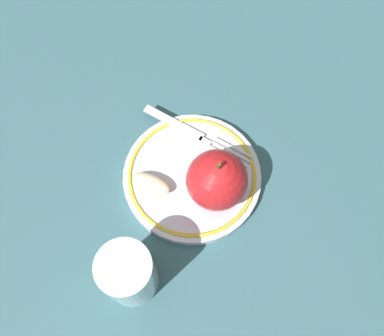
{
  "coord_description": "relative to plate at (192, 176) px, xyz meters",
  "views": [
    {
      "loc": [
        0.23,
        -0.02,
        0.57
      ],
      "look_at": [
        -0.0,
        0.02,
        0.04
      ],
      "focal_mm": 40.0,
      "sensor_mm": 36.0,
      "label": 1
    }
  ],
  "objects": [
    {
      "name": "ground_plane",
      "position": [
        0.0,
        -0.02,
        -0.01
      ],
      "size": [
        2.0,
        2.0,
        0.0
      ],
      "primitive_type": "plane",
      "color": "#335A62"
    },
    {
      "name": "plate",
      "position": [
        0.0,
        0.0,
        0.0
      ],
      "size": [
        0.2,
        0.2,
        0.02
      ],
      "color": "silver",
      "rests_on": "ground_plane"
    },
    {
      "name": "apple_red_whole",
      "position": [
        0.03,
        0.03,
        0.05
      ],
      "size": [
        0.08,
        0.08,
        0.09
      ],
      "color": "red",
      "rests_on": "plate"
    },
    {
      "name": "apple_slice_front",
      "position": [
        0.01,
        -0.06,
        0.02
      ],
      "size": [
        0.05,
        0.06,
        0.02
      ],
      "primitive_type": "ellipsoid",
      "rotation": [
        0.0,
        0.0,
        1.02
      ],
      "color": "beige",
      "rests_on": "plate"
    },
    {
      "name": "fork",
      "position": [
        -0.06,
        0.01,
        0.01
      ],
      "size": [
        0.13,
        0.15,
        0.0
      ],
      "rotation": [
        0.0,
        0.0,
        0.9
      ],
      "color": "silver",
      "rests_on": "plate"
    },
    {
      "name": "drinking_glass",
      "position": [
        0.13,
        -0.1,
        0.04
      ],
      "size": [
        0.07,
        0.07,
        0.1
      ],
      "primitive_type": "cylinder",
      "color": "silver",
      "rests_on": "ground_plane"
    }
  ]
}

